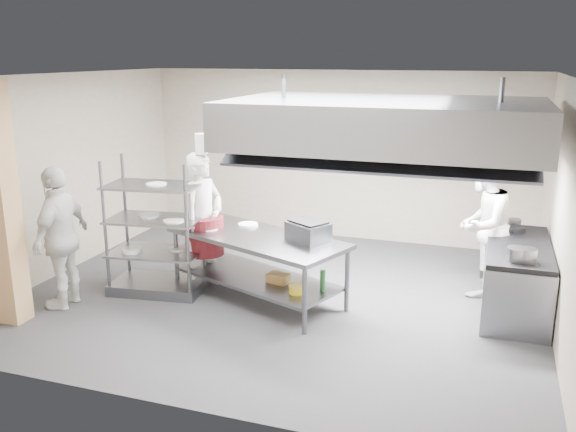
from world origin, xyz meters
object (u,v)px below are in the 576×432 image
(chef_line, at_px, (482,225))
(chef_plating, at_px, (61,237))
(pass_rack, at_px, (155,227))
(chef_head, at_px, (203,221))
(cooking_range, at_px, (516,279))
(stockpot, at_px, (527,255))
(island, at_px, (258,267))
(griddle, at_px, (308,232))

(chef_line, height_order, chef_plating, chef_line)
(pass_rack, relative_size, chef_line, 0.96)
(chef_head, relative_size, chef_plating, 1.03)
(cooking_range, relative_size, chef_head, 1.02)
(chef_line, bearing_deg, stockpot, 44.37)
(pass_rack, xyz_separation_m, chef_line, (4.30, 1.40, 0.04))
(cooking_range, xyz_separation_m, chef_plating, (-5.68, -1.78, 0.53))
(island, bearing_deg, chef_line, 44.24)
(griddle, bearing_deg, island, -150.46)
(pass_rack, xyz_separation_m, chef_head, (0.55, 0.39, 0.03))
(island, height_order, stockpot, stockpot)
(chef_plating, relative_size, griddle, 3.76)
(pass_rack, height_order, chef_plating, pass_rack)
(chef_head, bearing_deg, pass_rack, 140.50)
(cooking_range, distance_m, chef_plating, 5.98)
(island, relative_size, chef_line, 1.27)
(stockpot, bearing_deg, pass_rack, -177.05)
(chef_head, height_order, stockpot, chef_head)
(chef_head, xyz_separation_m, stockpot, (4.29, -0.14, 0.00))
(pass_rack, distance_m, chef_head, 0.68)
(pass_rack, height_order, cooking_range, pass_rack)
(island, relative_size, chef_head, 1.28)
(chef_head, height_order, chef_plating, chef_head)
(pass_rack, relative_size, cooking_range, 0.95)
(chef_line, distance_m, griddle, 2.46)
(chef_head, bearing_deg, chef_plating, 145.50)
(island, height_order, griddle, griddle)
(chef_line, height_order, stockpot, chef_line)
(cooking_range, bearing_deg, chef_plating, -162.55)
(cooking_range, height_order, chef_head, chef_head)
(stockpot, bearing_deg, cooking_range, 94.84)
(pass_rack, bearing_deg, island, -0.57)
(island, height_order, pass_rack, pass_rack)
(griddle, bearing_deg, stockpot, 31.71)
(chef_plating, height_order, griddle, chef_plating)
(griddle, bearing_deg, chef_plating, -131.53)
(cooking_range, xyz_separation_m, griddle, (-2.61, -0.77, 0.61))
(pass_rack, xyz_separation_m, cooking_range, (4.78, 0.95, -0.53))
(chef_line, relative_size, griddle, 3.92)
(island, xyz_separation_m, pass_rack, (-1.45, -0.19, 0.50))
(chef_line, bearing_deg, pass_rack, -52.85)
(island, bearing_deg, griddle, 20.62)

